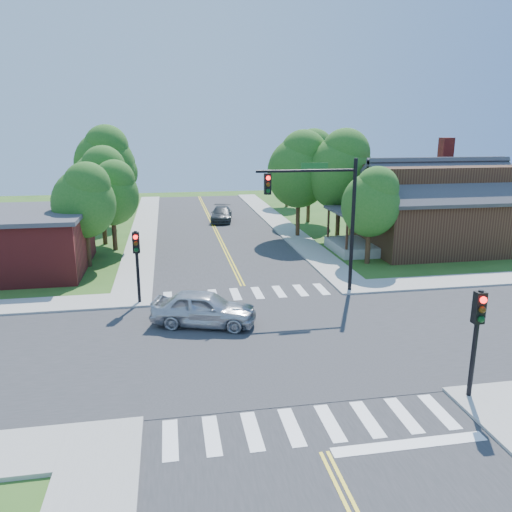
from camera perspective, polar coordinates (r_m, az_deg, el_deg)
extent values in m
plane|color=#2D5A1C|center=(21.30, 1.57, -9.75)|extent=(100.00, 100.00, 0.00)
cube|color=#2D2D30|center=(21.29, 1.57, -9.70)|extent=(10.00, 90.00, 0.04)
cube|color=#2D2D30|center=(21.29, 1.57, -9.69)|extent=(90.00, 10.00, 0.04)
cube|color=#2D2D30|center=(21.30, 1.57, -9.75)|extent=(10.20, 10.20, 0.06)
cube|color=#9E9B93|center=(45.96, 2.76, 3.69)|extent=(2.20, 40.00, 0.14)
cube|color=#9E9B93|center=(44.89, -12.63, 3.09)|extent=(2.20, 40.00, 0.14)
cube|color=white|center=(26.66, -10.07, -4.74)|extent=(0.45, 2.00, 0.01)
cube|color=white|center=(26.68, -7.48, -4.62)|extent=(0.45, 2.00, 0.01)
cube|color=white|center=(26.75, -4.91, -4.50)|extent=(0.45, 2.00, 0.01)
cube|color=white|center=(26.87, -2.35, -4.36)|extent=(0.45, 2.00, 0.01)
cube|color=white|center=(27.05, 0.17, -4.22)|extent=(0.45, 2.00, 0.01)
cube|color=white|center=(27.28, 2.66, -4.07)|extent=(0.45, 2.00, 0.01)
cube|color=white|center=(27.56, 5.10, -3.92)|extent=(0.45, 2.00, 0.01)
cube|color=white|center=(27.88, 7.49, -3.77)|extent=(0.45, 2.00, 0.01)
cube|color=white|center=(15.50, -9.78, -19.97)|extent=(0.45, 2.00, 0.01)
cube|color=white|center=(15.52, -5.08, -19.73)|extent=(0.45, 2.00, 0.01)
cube|color=white|center=(15.64, -0.43, -19.36)|extent=(0.45, 2.00, 0.01)
cube|color=white|center=(15.85, 4.09, -18.90)|extent=(0.45, 2.00, 0.01)
cube|color=white|center=(16.15, 8.44, -18.34)|extent=(0.45, 2.00, 0.01)
cube|color=white|center=(16.53, 12.59, -17.71)|extent=(0.45, 2.00, 0.01)
cube|color=white|center=(16.98, 16.51, -17.03)|extent=(0.45, 2.00, 0.01)
cube|color=white|center=(17.51, 20.18, -16.32)|extent=(0.45, 2.00, 0.01)
cube|color=yellow|center=(46.23, -5.12, 3.69)|extent=(0.10, 37.50, 0.01)
cube|color=yellow|center=(46.25, -4.87, 3.70)|extent=(0.10, 37.50, 0.01)
cube|color=white|center=(15.77, 17.14, -19.98)|extent=(4.60, 0.45, 0.09)
cylinder|color=black|center=(26.88, 10.97, 3.24)|extent=(0.20, 0.20, 7.20)
cylinder|color=black|center=(25.64, 5.79, 9.67)|extent=(5.20, 0.14, 0.14)
cube|color=#19591E|center=(25.69, 6.71, 10.21)|extent=(1.40, 0.04, 0.30)
cube|color=black|center=(25.24, 1.33, 8.23)|extent=(0.34, 0.28, 1.05)
sphere|color=#FF0C0C|center=(25.04, 1.41, 8.90)|extent=(0.22, 0.22, 0.22)
sphere|color=#3F2605|center=(25.07, 1.41, 8.18)|extent=(0.22, 0.22, 0.22)
sphere|color=#05330F|center=(25.11, 1.40, 7.45)|extent=(0.22, 0.22, 0.22)
cylinder|color=black|center=(17.84, 23.69, -9.41)|extent=(0.16, 0.16, 3.80)
cube|color=black|center=(17.37, 24.13, -5.40)|extent=(0.34, 0.28, 1.05)
sphere|color=#FF0C0C|center=(17.14, 24.56, -4.59)|extent=(0.22, 0.22, 0.22)
sphere|color=#3F2605|center=(17.24, 24.44, -5.60)|extent=(0.22, 0.22, 0.22)
sphere|color=#05330F|center=(17.34, 24.33, -6.59)|extent=(0.22, 0.22, 0.22)
cylinder|color=black|center=(25.59, -13.38, -1.39)|extent=(0.16, 0.16, 3.80)
cube|color=black|center=(25.26, -13.55, 1.50)|extent=(0.34, 0.28, 1.05)
sphere|color=#FF0C0C|center=(25.03, -13.62, 2.11)|extent=(0.22, 0.22, 0.22)
sphere|color=#3F2605|center=(25.10, -13.57, 1.40)|extent=(0.22, 0.22, 0.22)
sphere|color=#05330F|center=(25.17, -13.53, 0.69)|extent=(0.22, 0.22, 0.22)
cube|color=#331A11|center=(38.92, 19.65, 3.74)|extent=(10.00, 8.00, 4.00)
cube|color=#9E9B93|center=(36.58, 10.80, 1.04)|extent=(2.60, 4.50, 0.70)
cylinder|color=#331A11|center=(34.10, 10.35, 2.23)|extent=(0.18, 0.18, 2.50)
cylinder|color=#331A11|center=(37.79, 8.26, 3.52)|extent=(0.18, 0.18, 2.50)
cube|color=#38383D|center=(36.07, 11.00, 5.06)|extent=(2.80, 4.80, 0.18)
cube|color=maroon|center=(42.92, 20.47, 6.72)|extent=(0.90, 0.90, 7.11)
cube|color=maroon|center=(34.50, -27.10, 1.24)|extent=(10.00, 8.00, 3.50)
cylinder|color=#382314|center=(33.48, 12.67, 1.15)|extent=(0.34, 0.34, 2.37)
ellipsoid|color=#215C1B|center=(32.97, 12.93, 5.69)|extent=(3.75, 3.56, 4.12)
sphere|color=#215C1B|center=(32.76, 13.67, 7.58)|extent=(2.75, 2.75, 2.75)
cylinder|color=#382314|center=(39.74, 9.34, 4.05)|extent=(0.34, 0.34, 3.23)
ellipsoid|color=#215C1B|center=(39.25, 9.56, 9.30)|extent=(5.10, 4.84, 5.61)
sphere|color=#215C1B|center=(39.05, 10.18, 11.50)|extent=(3.74, 3.74, 3.74)
cylinder|color=#382314|center=(47.21, 6.00, 5.81)|extent=(0.34, 0.34, 3.20)
ellipsoid|color=#215C1B|center=(46.79, 6.12, 10.20)|extent=(5.06, 4.81, 5.56)
sphere|color=#215C1B|center=(46.59, 6.60, 12.04)|extent=(3.71, 3.71, 3.71)
cylinder|color=#382314|center=(56.25, 3.54, 6.94)|extent=(0.34, 0.34, 2.54)
ellipsoid|color=#215C1B|center=(55.94, 3.58, 9.87)|extent=(4.02, 3.82, 4.42)
sphere|color=#215C1B|center=(55.73, 3.96, 11.08)|extent=(2.95, 2.95, 2.95)
cylinder|color=#382314|center=(33.71, -18.66, 0.93)|extent=(0.34, 0.34, 2.49)
ellipsoid|color=#215C1B|center=(33.19, -19.06, 5.67)|extent=(3.94, 3.74, 4.33)
sphere|color=#215C1B|center=(32.80, -18.76, 7.68)|extent=(2.89, 2.89, 2.89)
cylinder|color=#382314|center=(39.73, -16.97, 3.26)|extent=(0.34, 0.34, 2.77)
ellipsoid|color=#215C1B|center=(39.27, -17.31, 7.75)|extent=(4.38, 4.16, 4.81)
sphere|color=#215C1B|center=(38.92, -17.05, 9.66)|extent=(3.21, 3.21, 3.21)
cylinder|color=#382314|center=(47.59, -16.60, 5.43)|extent=(0.34, 0.34, 3.33)
ellipsoid|color=#215C1B|center=(47.17, -16.93, 9.95)|extent=(5.26, 5.00, 5.79)
sphere|color=#215C1B|center=(46.85, -16.73, 11.88)|extent=(3.86, 3.86, 3.86)
cylinder|color=#382314|center=(56.44, -15.13, 6.43)|extent=(0.34, 0.34, 2.43)
ellipsoid|color=#215C1B|center=(56.13, -15.32, 9.21)|extent=(3.84, 3.65, 4.23)
sphere|color=#215C1B|center=(55.82, -15.11, 10.39)|extent=(2.82, 2.82, 2.82)
cylinder|color=#382314|center=(40.60, 4.80, 4.38)|extent=(0.34, 0.34, 3.19)
ellipsoid|color=#215C1B|center=(40.12, 4.91, 9.46)|extent=(5.03, 4.78, 5.53)
sphere|color=#215C1B|center=(39.90, 5.46, 11.59)|extent=(3.69, 3.69, 3.69)
cylinder|color=#382314|center=(37.68, -15.88, 2.49)|extent=(0.34, 0.34, 2.44)
ellipsoid|color=#215C1B|center=(37.23, -16.17, 6.64)|extent=(3.85, 3.65, 4.23)
sphere|color=#215C1B|center=(36.87, -15.86, 8.40)|extent=(2.82, 2.82, 2.82)
imported|color=#BBBDC3|center=(22.70, -5.97, -6.05)|extent=(4.60, 5.80, 1.61)
imported|color=#34373A|center=(47.39, -3.97, 4.75)|extent=(3.28, 5.22, 1.35)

